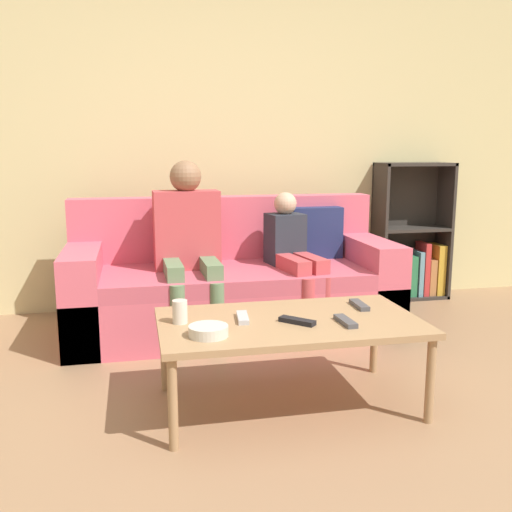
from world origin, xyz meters
TOP-DOWN VIEW (x-y plane):
  - ground_plane at (0.00, 0.00)m, footprint 22.00×22.00m
  - wall_back at (0.00, 2.52)m, footprint 12.00×0.06m
  - couch at (-0.02, 1.83)m, footprint 2.11×0.87m
  - bookshelf at (1.52, 2.36)m, footprint 0.59×0.28m
  - coffee_table at (0.03, 0.61)m, footprint 1.20×0.68m
  - person_adult at (-0.32, 1.75)m, footprint 0.42×0.61m
  - person_child at (0.36, 1.69)m, footprint 0.32×0.63m
  - cup_near at (-0.47, 0.66)m, footprint 0.07×0.07m
  - tv_remote_0 at (0.26, 0.50)m, footprint 0.06×0.17m
  - tv_remote_1 at (-0.18, 0.65)m, footprint 0.07×0.17m
  - tv_remote_2 at (0.43, 0.74)m, footprint 0.05×0.17m
  - tv_remote_3 at (0.05, 0.55)m, footprint 0.15×0.15m
  - snack_bowl at (-0.36, 0.45)m, footprint 0.17×0.17m

SIDE VIEW (x-z plane):
  - ground_plane at x=0.00m, z-range 0.00..0.00m
  - couch at x=-0.02m, z-range -0.14..0.72m
  - coffee_table at x=0.03m, z-range 0.18..0.60m
  - bookshelf at x=1.52m, z-range -0.15..0.94m
  - tv_remote_0 at x=0.26m, z-range 0.42..0.44m
  - tv_remote_1 at x=-0.18m, z-range 0.42..0.44m
  - tv_remote_2 at x=0.43m, z-range 0.42..0.44m
  - tv_remote_3 at x=0.05m, z-range 0.42..0.44m
  - snack_bowl at x=-0.36m, z-range 0.42..0.47m
  - cup_near at x=-0.47m, z-range 0.42..0.53m
  - person_child at x=0.36m, z-range 0.06..0.97m
  - person_adult at x=-0.32m, z-range 0.09..1.21m
  - wall_back at x=0.00m, z-range 0.00..2.60m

